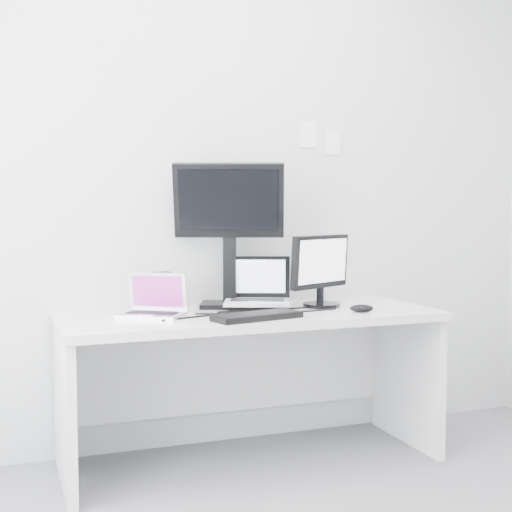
% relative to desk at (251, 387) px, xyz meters
% --- Properties ---
extents(back_wall, '(3.60, 0.00, 3.60)m').
position_rel_desk_xyz_m(back_wall, '(0.00, 0.35, 0.99)').
color(back_wall, '#BBBDC0').
rests_on(back_wall, ground).
extents(desk, '(1.80, 0.70, 0.73)m').
position_rel_desk_xyz_m(desk, '(0.00, 0.00, 0.00)').
color(desk, silver).
rests_on(desk, ground).
extents(macbook, '(0.35, 0.33, 0.21)m').
position_rel_desk_xyz_m(macbook, '(-0.48, 0.01, 0.47)').
color(macbook, silver).
rests_on(macbook, desk).
extents(speaker, '(0.12, 0.12, 0.19)m').
position_rel_desk_xyz_m(speaker, '(-0.39, 0.21, 0.46)').
color(speaker, black).
rests_on(speaker, desk).
extents(dell_laptop, '(0.39, 0.35, 0.27)m').
position_rel_desk_xyz_m(dell_laptop, '(0.06, 0.07, 0.50)').
color(dell_laptop, '#B5B9BD').
rests_on(dell_laptop, desk).
extents(rear_monitor, '(0.58, 0.38, 0.74)m').
position_rel_desk_xyz_m(rear_monitor, '(-0.04, 0.19, 0.73)').
color(rear_monitor, black).
rests_on(rear_monitor, desk).
extents(samsung_monitor, '(0.45, 0.35, 0.37)m').
position_rel_desk_xyz_m(samsung_monitor, '(0.40, 0.05, 0.55)').
color(samsung_monitor, black).
rests_on(samsung_monitor, desk).
extents(keyboard, '(0.43, 0.23, 0.03)m').
position_rel_desk_xyz_m(keyboard, '(-0.04, -0.21, 0.38)').
color(keyboard, black).
rests_on(keyboard, desk).
extents(mouse, '(0.13, 0.10, 0.04)m').
position_rel_desk_xyz_m(mouse, '(0.50, -0.18, 0.38)').
color(mouse, black).
rests_on(mouse, desk).
extents(wall_note_0, '(0.10, 0.00, 0.14)m').
position_rel_desk_xyz_m(wall_note_0, '(0.45, 0.34, 1.26)').
color(wall_note_0, white).
rests_on(wall_note_0, back_wall).
extents(wall_note_1, '(0.09, 0.00, 0.13)m').
position_rel_desk_xyz_m(wall_note_1, '(0.60, 0.34, 1.22)').
color(wall_note_1, white).
rests_on(wall_note_1, back_wall).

